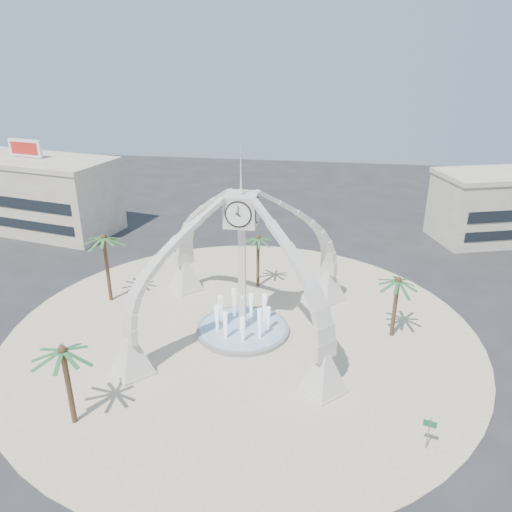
# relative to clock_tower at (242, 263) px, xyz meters

# --- Properties ---
(ground) EXTENTS (140.00, 140.00, 0.00)m
(ground) POSITION_rel_clock_tower_xyz_m (0.00, 0.00, -6.49)
(ground) COLOR #282828
(ground) RESTS_ON ground
(plaza) EXTENTS (40.00, 40.00, 0.06)m
(plaza) POSITION_rel_clock_tower_xyz_m (0.00, 0.00, -6.46)
(plaza) COLOR beige
(plaza) RESTS_ON ground
(clock_tower) EXTENTS (17.94, 17.94, 16.30)m
(clock_tower) POSITION_rel_clock_tower_xyz_m (0.00, 0.00, 0.00)
(clock_tower) COLOR beige
(clock_tower) RESTS_ON ground
(fountain) EXTENTS (8.00, 8.00, 3.62)m
(fountain) POSITION_rel_clock_tower_xyz_m (0.00, 0.00, -6.20)
(fountain) COLOR gray
(fountain) RESTS_ON ground
(building_nw) EXTENTS (23.75, 13.73, 11.90)m
(building_nw) POSITION_rel_clock_tower_xyz_m (-32.00, 22.00, -1.66)
(building_nw) COLOR beige
(building_nw) RESTS_ON ground
(palm_east) EXTENTS (4.66, 4.66, 5.94)m
(palm_east) POSITION_rel_clock_tower_xyz_m (12.64, 1.32, -1.32)
(palm_east) COLOR brown
(palm_east) RESTS_ON ground
(palm_west) EXTENTS (4.11, 4.11, 7.25)m
(palm_west) POSITION_rel_clock_tower_xyz_m (-13.66, 3.73, -0.06)
(palm_west) COLOR brown
(palm_west) RESTS_ON ground
(palm_north) EXTENTS (3.60, 3.60, 5.97)m
(palm_north) POSITION_rel_clock_tower_xyz_m (-0.03, 8.95, -1.23)
(palm_north) COLOR brown
(palm_north) RESTS_ON ground
(palm_south) EXTENTS (3.86, 3.86, 6.26)m
(palm_south) POSITION_rel_clock_tower_xyz_m (-8.91, -12.75, -1.01)
(palm_south) COLOR brown
(palm_south) RESTS_ON ground
(street_sign) EXTENTS (0.83, 0.26, 2.33)m
(street_sign) POSITION_rel_clock_tower_xyz_m (13.50, -11.67, -4.83)
(street_sign) COLOR slate
(street_sign) RESTS_ON ground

